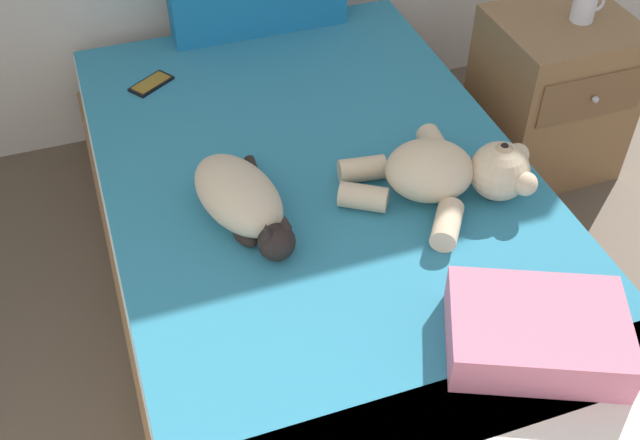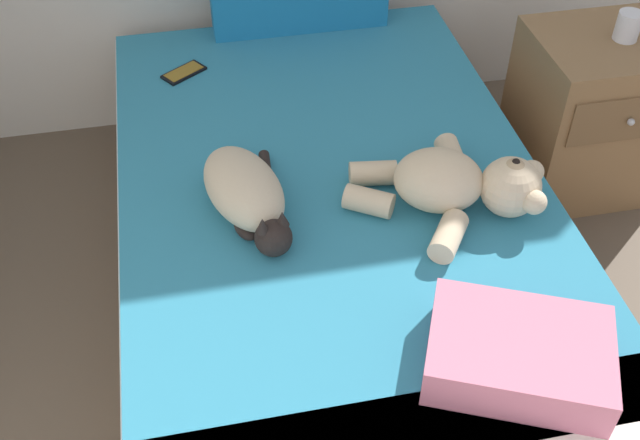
# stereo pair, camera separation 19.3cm
# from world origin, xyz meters

# --- Properties ---
(bed) EXTENTS (1.27, 2.07, 0.46)m
(bed) POSITION_xyz_m (1.45, 2.61, 0.23)
(bed) COLOR olive
(bed) RESTS_ON ground_plane
(cat) EXTENTS (0.28, 0.44, 0.15)m
(cat) POSITION_xyz_m (1.20, 2.57, 0.53)
(cat) COLOR #C6B293
(cat) RESTS_ON bed
(teddy_bear) EXTENTS (0.56, 0.47, 0.18)m
(teddy_bear) POSITION_xyz_m (1.77, 2.49, 0.54)
(teddy_bear) COLOR beige
(teddy_bear) RESTS_ON bed
(cell_phone) EXTENTS (0.16, 0.14, 0.01)m
(cell_phone) POSITION_xyz_m (1.07, 3.31, 0.46)
(cell_phone) COLOR black
(cell_phone) RESTS_ON bed
(throw_pillow) EXTENTS (0.48, 0.42, 0.11)m
(throw_pillow) POSITION_xyz_m (1.72, 1.93, 0.51)
(throw_pillow) COLOR #D1728C
(throw_pillow) RESTS_ON bed
(nightstand) EXTENTS (0.47, 0.46, 0.60)m
(nightstand) POSITION_xyz_m (2.47, 3.02, 0.30)
(nightstand) COLOR olive
(nightstand) RESTS_ON ground_plane
(mug) EXTENTS (0.12, 0.08, 0.09)m
(mug) POSITION_xyz_m (2.52, 3.01, 0.64)
(mug) COLOR silver
(mug) RESTS_ON nightstand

